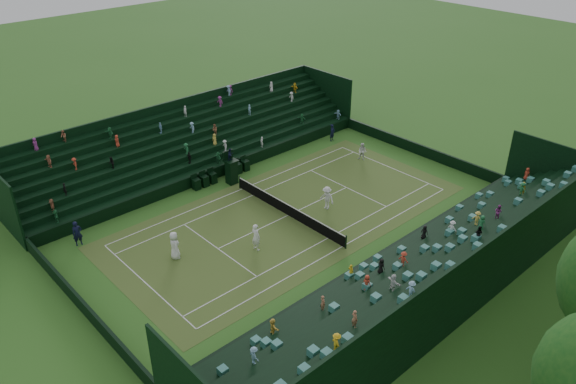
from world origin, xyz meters
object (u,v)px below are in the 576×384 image
player_near_east (256,237)px  player_near_west (174,245)px  umpire_chair (231,169)px  tennis_net (288,209)px  player_far_west (362,152)px  player_far_east (327,198)px

player_near_east → player_near_west: bearing=54.0°
umpire_chair → tennis_net: bearing=-0.3°
player_far_west → player_near_east: bearing=-93.6°
player_near_east → player_far_east: (-0.57, 7.36, -0.07)m
tennis_net → player_near_east: bearing=-68.5°
umpire_chair → player_near_west: bearing=-57.3°
player_near_west → player_far_west: player_near_west is taller
player_far_east → player_near_west: bearing=-109.8°
player_far_west → player_far_east: size_ratio=0.86×
player_near_west → player_far_west: bearing=-69.4°
tennis_net → player_near_east: 4.87m
player_far_east → umpire_chair: bearing=-169.9°
player_near_east → player_far_east: player_near_east is taller
umpire_chair → player_far_west: (4.30, 11.21, -0.53)m
player_near_west → player_far_west: (-1.54, 20.30, -0.19)m
player_near_east → umpire_chair: bearing=-31.7°
player_near_west → player_far_east: 12.11m
player_near_west → player_near_east: 5.35m
umpire_chair → player_near_east: 9.80m
player_near_west → player_far_west: 20.36m
tennis_net → umpire_chair: bearing=179.7°
player_far_west → tennis_net: bearing=-96.1°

